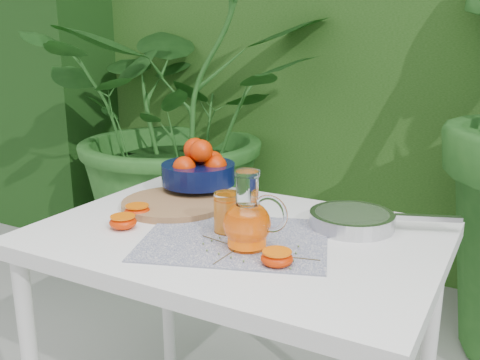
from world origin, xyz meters
The scene contains 11 objects.
hedge_backdrop centered at (0.06, 2.06, 1.19)m, with size 8.00×1.65×2.50m.
potted_plant_left centered at (-0.87, 1.28, 0.82)m, with size 1.64×1.64×1.64m, color #255E20.
white_table centered at (0.14, 0.04, 0.67)m, with size 1.00×0.70×0.75m.
placemat centered at (0.17, -0.01, 0.75)m, with size 0.44×0.34×0.00m, color #0D184A.
cutting_board centered at (-0.11, 0.13, 0.76)m, with size 0.31×0.31×0.02m, color olive.
fruit_bowl centered at (-0.12, 0.27, 0.83)m, with size 0.28×0.28×0.18m.
juice_pitcher centered at (0.22, -0.04, 0.82)m, with size 0.16×0.11×0.18m.
juice_tumbler centered at (0.13, 0.03, 0.80)m, with size 0.08×0.08×0.10m.
saute_pan centered at (0.39, 0.21, 0.77)m, with size 0.40×0.28×0.04m.
orange_halves centered at (0.01, -0.05, 0.77)m, with size 0.54×0.18×0.03m.
thyme_sprigs centered at (0.23, -0.07, 0.76)m, with size 0.31×0.18×0.01m.
Camera 1 is at (0.76, -1.07, 1.23)m, focal length 40.00 mm.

